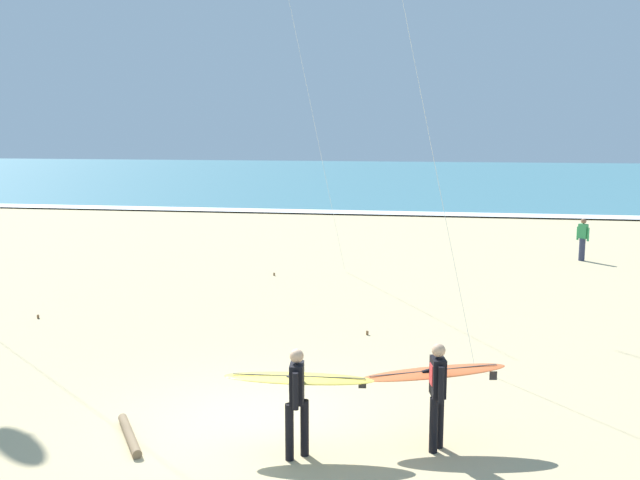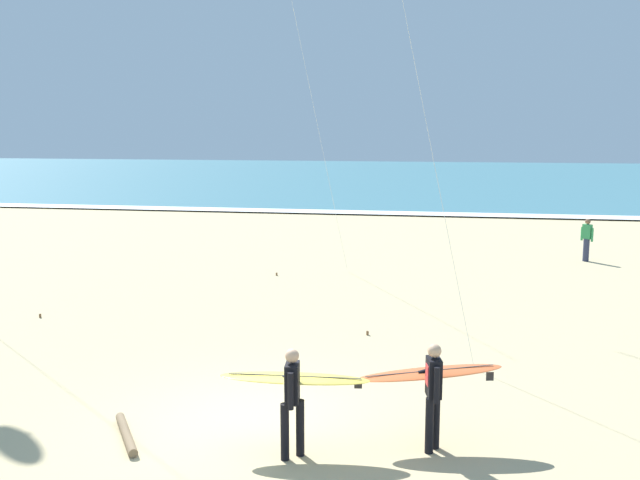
# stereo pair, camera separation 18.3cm
# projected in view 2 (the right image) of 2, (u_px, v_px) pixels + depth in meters

# --- Properties ---
(ground_plane) EXTENTS (160.00, 160.00, 0.00)m
(ground_plane) POSITION_uv_depth(u_px,v_px,m) (250.00, 420.00, 12.04)
(ground_plane) COLOR tan
(ocean_water) EXTENTS (160.00, 60.00, 0.08)m
(ocean_water) POSITION_uv_depth(u_px,v_px,m) (410.00, 177.00, 69.11)
(ocean_water) COLOR teal
(ocean_water) RESTS_ON ground
(shoreline_foam) EXTENTS (160.00, 1.75, 0.01)m
(shoreline_foam) POSITION_uv_depth(u_px,v_px,m) (386.00, 213.00, 40.21)
(shoreline_foam) COLOR white
(shoreline_foam) RESTS_ON ocean_water
(surfer_lead) EXTENTS (2.37, 1.02, 1.71)m
(surfer_lead) POSITION_uv_depth(u_px,v_px,m) (294.00, 387.00, 10.69)
(surfer_lead) COLOR black
(surfer_lead) RESTS_ON ground
(surfer_trailing) EXTENTS (2.36, 1.13, 1.71)m
(surfer_trailing) POSITION_uv_depth(u_px,v_px,m) (431.00, 381.00, 10.92)
(surfer_trailing) COLOR black
(surfer_trailing) RESTS_ON ground
(bystander_green_top) EXTENTS (0.40, 0.36, 1.59)m
(bystander_green_top) POSITION_uv_depth(u_px,v_px,m) (587.00, 240.00, 26.09)
(bystander_green_top) COLOR #2D334C
(bystander_green_top) RESTS_ON ground
(driftwood_log) EXTENTS (0.94, 1.34, 0.15)m
(driftwood_log) POSITION_uv_depth(u_px,v_px,m) (126.00, 434.00, 11.32)
(driftwood_log) COLOR #846B4C
(driftwood_log) RESTS_ON ground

